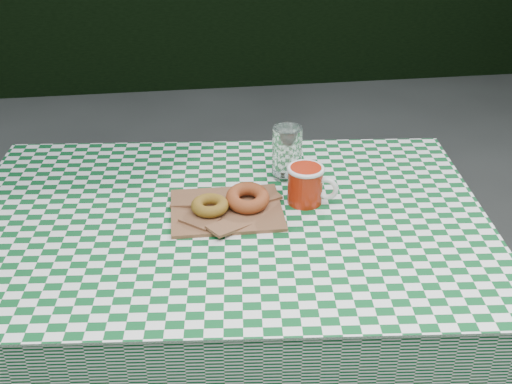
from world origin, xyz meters
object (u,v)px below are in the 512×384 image
Objects in this scene: paper_bag at (226,209)px; drinking_glass at (287,153)px; table at (229,334)px; coffee_mug at (305,185)px.

drinking_glass is at bearing 41.89° from paper_bag.
table is 8.82× the size of drinking_glass.
coffee_mug is 1.22× the size of drinking_glass.
table is 0.48m from coffee_mug.
drinking_glass is (0.19, 0.19, 0.45)m from table.
drinking_glass reaches higher than coffee_mug.
coffee_mug is at bearing 17.86° from table.
table is 4.64× the size of paper_bag.
drinking_glass is (0.18, 0.16, 0.06)m from paper_bag.
table is at bearing -103.07° from paper_bag.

